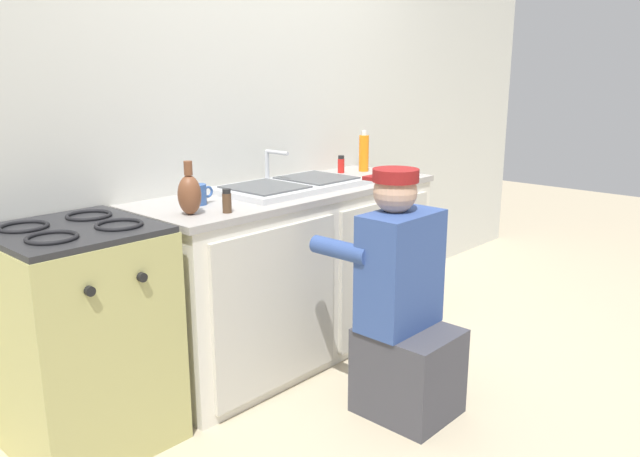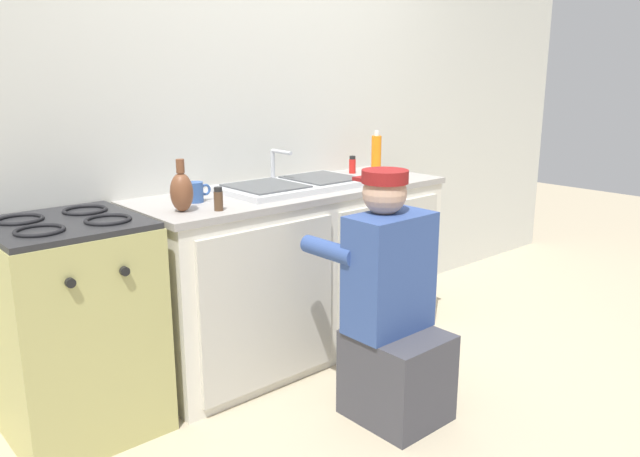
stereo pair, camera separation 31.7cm
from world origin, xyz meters
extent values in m
plane|color=tan|center=(0.00, 0.00, 0.00)|extent=(12.00, 12.00, 0.00)
cube|color=silver|center=(0.00, 0.65, 1.25)|extent=(6.00, 0.10, 2.50)
cube|color=silver|center=(0.00, 0.30, 0.44)|extent=(1.71, 0.60, 0.88)
cube|color=beige|center=(-0.41, -0.01, 0.44)|extent=(0.75, 0.02, 0.77)
cube|color=beige|center=(0.41, -0.01, 0.44)|extent=(0.75, 0.02, 0.77)
cube|color=#9E9993|center=(0.00, 0.30, 0.89)|extent=(1.75, 0.62, 0.03)
cube|color=silver|center=(0.00, 0.30, 0.93)|extent=(0.80, 0.44, 0.03)
cube|color=#4C4F51|center=(-0.19, 0.30, 0.94)|extent=(0.33, 0.35, 0.01)
cube|color=#4C4F51|center=(0.19, 0.30, 0.94)|extent=(0.33, 0.35, 0.01)
cylinder|color=#B7BABF|center=(0.00, 0.49, 1.00)|extent=(0.02, 0.02, 0.18)
cylinder|color=#B7BABF|center=(0.00, 0.41, 1.09)|extent=(0.02, 0.16, 0.02)
cube|color=tan|center=(-1.20, 0.30, 0.45)|extent=(0.59, 0.60, 0.90)
cube|color=#262628|center=(-1.20, 0.30, 0.91)|extent=(0.58, 0.59, 0.02)
torus|color=black|center=(-1.33, 0.18, 0.93)|extent=(0.19, 0.19, 0.02)
torus|color=black|center=(-1.07, 0.18, 0.93)|extent=(0.19, 0.19, 0.02)
torus|color=black|center=(-1.33, 0.42, 0.93)|extent=(0.19, 0.19, 0.02)
torus|color=black|center=(-1.07, 0.42, 0.93)|extent=(0.19, 0.19, 0.02)
cylinder|color=black|center=(-1.30, -0.01, 0.76)|extent=(0.04, 0.02, 0.04)
cylinder|color=black|center=(-1.10, -0.01, 0.76)|extent=(0.04, 0.02, 0.04)
cube|color=#3F3F47|center=(-0.12, -0.55, 0.20)|extent=(0.36, 0.40, 0.40)
cube|color=#334C8C|center=(-0.12, -0.49, 0.66)|extent=(0.38, 0.22, 0.52)
sphere|color=tan|center=(-0.12, -0.45, 1.01)|extent=(0.19, 0.19, 0.19)
cylinder|color=maroon|center=(-0.12, -0.45, 1.08)|extent=(0.20, 0.20, 0.06)
cube|color=maroon|center=(-0.12, -0.36, 1.06)|extent=(0.13, 0.09, 0.02)
cylinder|color=#334C8C|center=(-0.29, -0.29, 0.75)|extent=(0.08, 0.30, 0.08)
cylinder|color=#334C8C|center=(0.05, -0.29, 0.75)|extent=(0.08, 0.30, 0.08)
ellipsoid|color=brown|center=(-0.73, 0.18, 1.00)|extent=(0.10, 0.10, 0.17)
cylinder|color=brown|center=(-0.73, 0.18, 1.11)|extent=(0.04, 0.04, 0.06)
cylinder|color=#513823|center=(-0.60, 0.09, 0.95)|extent=(0.04, 0.04, 0.08)
cylinder|color=black|center=(-0.60, 0.09, 1.01)|extent=(0.04, 0.04, 0.02)
cylinder|color=#335699|center=(-0.58, 0.32, 0.96)|extent=(0.08, 0.08, 0.09)
torus|color=#335699|center=(-0.53, 0.32, 0.96)|extent=(0.06, 0.01, 0.06)
cylinder|color=orange|center=(0.72, 0.40, 1.02)|extent=(0.06, 0.06, 0.22)
cylinder|color=white|center=(0.72, 0.40, 1.15)|extent=(0.03, 0.03, 0.03)
cylinder|color=red|center=(0.57, 0.46, 0.95)|extent=(0.04, 0.04, 0.08)
cylinder|color=black|center=(0.57, 0.46, 1.01)|extent=(0.04, 0.04, 0.02)
camera|label=1|loc=(-2.26, -1.99, 1.50)|focal=35.00mm
camera|label=2|loc=(-2.04, -2.21, 1.50)|focal=35.00mm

